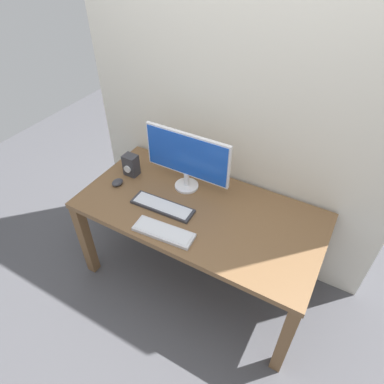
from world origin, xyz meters
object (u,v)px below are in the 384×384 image
(mouse, at_px, (117,182))
(desk, at_px, (199,219))
(audio_controller, at_px, (131,165))
(monitor, at_px, (187,158))
(keyboard_secondary, at_px, (164,232))
(keyboard_primary, at_px, (162,206))

(mouse, bearing_deg, desk, 7.11)
(mouse, distance_m, audio_controller, 0.16)
(mouse, bearing_deg, monitor, 28.72)
(keyboard_secondary, bearing_deg, monitor, 102.62)
(desk, relative_size, monitor, 2.60)
(keyboard_primary, relative_size, audio_controller, 2.67)
(monitor, distance_m, keyboard_secondary, 0.52)
(monitor, relative_size, mouse, 6.85)
(keyboard_primary, bearing_deg, audio_controller, 154.19)
(keyboard_secondary, height_order, audio_controller, audio_controller)
(keyboard_primary, distance_m, mouse, 0.41)
(desk, xyz_separation_m, audio_controller, (-0.60, 0.08, 0.17))
(desk, distance_m, keyboard_secondary, 0.32)
(keyboard_secondary, distance_m, mouse, 0.58)
(desk, bearing_deg, mouse, -173.96)
(mouse, xyz_separation_m, audio_controller, (0.02, 0.15, 0.06))
(keyboard_primary, bearing_deg, desk, 26.59)
(keyboard_secondary, bearing_deg, keyboard_primary, 125.32)
(desk, xyz_separation_m, keyboard_secondary, (-0.08, -0.29, 0.11))
(monitor, relative_size, keyboard_secondary, 1.59)
(desk, xyz_separation_m, mouse, (-0.62, -0.07, 0.11))
(monitor, distance_m, audio_controller, 0.45)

